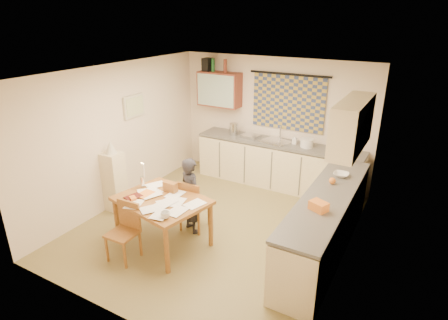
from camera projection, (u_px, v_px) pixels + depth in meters
The scene contains 44 objects.
floor at pixel (217, 226), 6.17m from camera, with size 4.00×4.50×0.02m, color olive.
ceiling at pixel (216, 71), 5.24m from camera, with size 4.00×4.50×0.02m, color white.
wall_back at pixel (273, 120), 7.53m from camera, with size 4.00×0.02×2.50m, color beige.
wall_front at pixel (106, 223), 3.88m from camera, with size 4.00×0.02×2.50m, color beige.
wall_left at pixel (119, 135), 6.62m from camera, with size 0.02×4.50×2.50m, color beige.
wall_right at pixel (352, 183), 4.79m from camera, with size 0.02×4.50×2.50m, color beige.
window_blind at pixel (288, 103), 7.22m from camera, with size 1.45×0.03×1.05m, color navy.
curtain_rod at pixel (290, 74), 7.00m from camera, with size 0.04×0.04×1.60m, color black.
wall_cabinet at pixel (220, 89), 7.71m from camera, with size 0.90×0.34×0.70m, color maroon.
wall_cabinet_glass at pixel (215, 91), 7.57m from camera, with size 0.84×0.02×0.64m, color #99B2A5.
upper_cabinet_right at pixel (352, 125), 5.09m from camera, with size 0.34×1.30×0.70m, color beige.
framed_print at pixel (134, 106), 6.76m from camera, with size 0.04×0.50×0.40m, color beige.
print_canvas at pixel (135, 106), 6.75m from camera, with size 0.01×0.42×0.32m, color white.
counter_back at pixel (277, 164), 7.46m from camera, with size 3.30×0.62×0.92m.
counter_right at pixel (325, 224), 5.38m from camera, with size 0.62×2.95×0.92m.
stove at pixel (301, 266), 4.50m from camera, with size 0.58×0.58×0.90m.
sink at pixel (275, 144), 7.34m from camera, with size 0.55×0.45×0.10m, color silver.
tap at pixel (280, 133), 7.40m from camera, with size 0.03×0.03×0.28m, color silver.
dish_rack at pixel (251, 136), 7.55m from camera, with size 0.35×0.30×0.06m, color silver.
kettle at pixel (234, 129), 7.70m from camera, with size 0.18×0.18×0.24m, color silver.
mixing_bowl at pixel (307, 143), 7.00m from camera, with size 0.24×0.24×0.16m, color white.
soap_bottle at pixel (295, 140), 7.16m from camera, with size 0.08×0.09×0.18m, color white.
bowl at pixel (341, 175), 5.77m from camera, with size 0.24×0.24×0.06m, color white.
orange_bag at pixel (319, 206), 4.77m from camera, with size 0.22×0.16×0.12m, color orange.
fruit_orange at pixel (332, 181), 5.51m from camera, with size 0.10×0.10×0.10m, color orange.
speaker at pixel (207, 65), 7.67m from camera, with size 0.16×0.20×0.26m, color black.
bottle_green at pixel (213, 65), 7.60m from camera, with size 0.07×0.07×0.26m, color #195926.
bottle_brown at pixel (225, 66), 7.47m from camera, with size 0.07×0.07×0.26m, color maroon.
dining_table at pixel (163, 221), 5.58m from camera, with size 1.45×1.21×0.75m.
chair_far at pixel (194, 214), 6.01m from camera, with size 0.41×0.41×0.86m.
chair_near at pixel (124, 242), 5.28m from camera, with size 0.39×0.39×0.84m.
person at pixel (191, 195), 5.84m from camera, with size 0.53×0.46×1.24m, color black.
shelf_stand at pixel (115, 182), 6.50m from camera, with size 0.32×0.30×1.07m, color beige.
lampshade at pixel (110, 147), 6.26m from camera, with size 0.20×0.20×0.22m, color beige.
letter_rack at pixel (170, 187), 5.63m from camera, with size 0.22×0.10×0.16m, color brown.
mug at pixel (165, 215), 4.92m from camera, with size 0.17×0.17×0.10m, color white.
magazine at pixel (130, 195), 5.54m from camera, with size 0.23×0.27×0.02m, color maroon.
book at pixel (140, 193), 5.62m from camera, with size 0.21×0.28×0.02m, color orange.
orange_box at pixel (133, 198), 5.42m from camera, with size 0.12×0.08×0.04m, color orange.
eyeglasses at pixel (153, 210), 5.13m from camera, with size 0.13×0.04×0.02m, color black.
candle_holder at pixel (142, 182), 5.77m from camera, with size 0.06×0.06×0.18m, color silver.
candle at pixel (144, 170), 5.69m from camera, with size 0.02×0.02×0.22m, color white.
candle_flame at pixel (142, 163), 5.64m from camera, with size 0.02×0.02×0.02m, color #FFCC66.
papers at pixel (162, 200), 5.39m from camera, with size 1.18×1.04×0.02m.
Camera 1 is at (2.72, -4.58, 3.29)m, focal length 30.00 mm.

